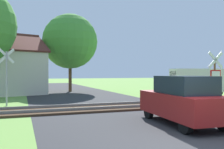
# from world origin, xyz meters

# --- Properties ---
(ground_plane) EXTENTS (160.00, 160.00, 0.00)m
(ground_plane) POSITION_xyz_m (0.00, 0.00, 0.00)
(ground_plane) COLOR #6B9942
(road_asphalt) EXTENTS (8.10, 80.00, 0.01)m
(road_asphalt) POSITION_xyz_m (0.00, 2.00, 0.00)
(road_asphalt) COLOR #2D2D30
(road_asphalt) RESTS_ON ground
(rail_track) EXTENTS (60.00, 2.60, 0.22)m
(rail_track) POSITION_xyz_m (0.00, 7.36, 0.06)
(rail_track) COLOR #422D1E
(rail_track) RESTS_ON ground
(stop_sign_near) EXTENTS (0.88, 0.16, 2.98)m
(stop_sign_near) POSITION_xyz_m (4.74, 4.82, 1.67)
(stop_sign_near) COLOR brown
(stop_sign_near) RESTS_ON ground
(crossing_sign_far) EXTENTS (0.88, 0.15, 3.31)m
(crossing_sign_far) POSITION_xyz_m (-5.22, 10.23, 1.91)
(crossing_sign_far) COLOR #9E9EA5
(crossing_sign_far) RESTS_ON ground
(house) EXTENTS (7.90, 7.53, 5.50)m
(house) POSITION_xyz_m (-5.98, 18.72, 2.03)
(house) COLOR beige
(house) RESTS_ON ground
(tree_center) EXTENTS (5.52, 5.52, 7.85)m
(tree_center) POSITION_xyz_m (0.21, 20.01, 5.08)
(tree_center) COLOR #513823
(tree_center) RESTS_ON ground
(mail_truck) EXTENTS (5.21, 3.01, 2.24)m
(mail_truck) POSITION_xyz_m (9.22, 12.00, 1.24)
(mail_truck) COLOR silver
(mail_truck) RESTS_ON ground
(parked_car) EXTENTS (1.91, 4.10, 1.78)m
(parked_car) POSITION_xyz_m (1.12, 2.53, 0.89)
(parked_car) COLOR maroon
(parked_car) RESTS_ON ground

